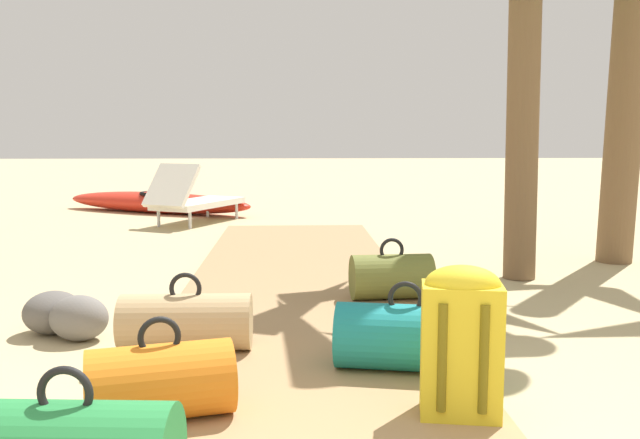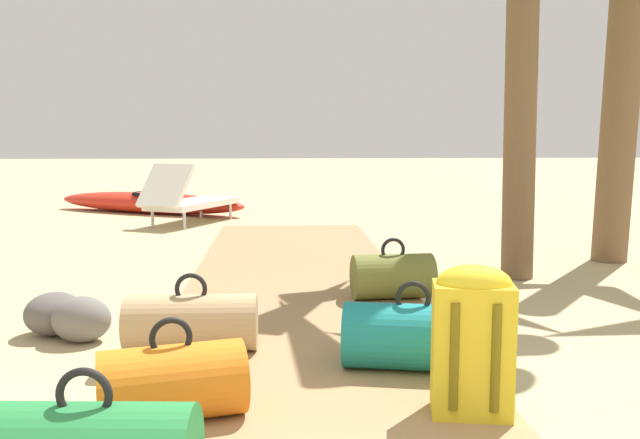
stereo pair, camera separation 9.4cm
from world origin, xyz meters
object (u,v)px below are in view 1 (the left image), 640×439
duffel_bag_orange (161,381)px  kayak (156,202)px  duffel_bag_tan (186,322)px  duffel_bag_olive (391,276)px  duffel_bag_teal (405,337)px  lounge_chair (193,199)px  backpack_yellow (461,337)px

duffel_bag_orange → kayak: (-1.55, 7.78, -0.07)m
duffel_bag_tan → duffel_bag_olive: duffel_bag_olive is taller
duffel_bag_tan → duffel_bag_teal: duffel_bag_teal is taller
duffel_bag_olive → kayak: size_ratio=0.17×
duffel_bag_tan → lounge_chair: size_ratio=0.41×
lounge_chair → duffel_bag_tan: bearing=-82.1°
duffel_bag_teal → kayak: bearing=109.5°
duffel_bag_olive → lounge_chair: (-1.97, 4.53, 0.10)m
duffel_bag_orange → duffel_bag_olive: (1.17, 1.89, 0.00)m
duffel_bag_tan → duffel_bag_teal: bearing=-17.7°
backpack_yellow → duffel_bag_teal: size_ratio=0.87×
duffel_bag_tan → duffel_bag_orange: bearing=-87.8°
duffel_bag_orange → lounge_chair: lounge_chair is taller
duffel_bag_orange → kayak: bearing=101.3°
backpack_yellow → duffel_bag_olive: bearing=89.8°
duffel_bag_tan → duffel_bag_olive: 1.59m
duffel_bag_tan → duffel_bag_orange: duffel_bag_orange is taller
backpack_yellow → duffel_bag_tan: bearing=143.9°
backpack_yellow → duffel_bag_teal: 0.57m
duffel_bag_tan → backpack_yellow: size_ratio=1.11×
duffel_bag_orange → duffel_bag_teal: size_ratio=0.88×
kayak → backpack_yellow: bearing=-70.8°
duffel_bag_tan → duffel_bag_teal: (1.06, -0.34, 0.01)m
duffel_bag_teal → lounge_chair: size_ratio=0.42×
duffel_bag_orange → backpack_yellow: (1.16, -0.02, 0.16)m
duffel_bag_orange → duffel_bag_olive: size_ratio=1.09×
duffel_bag_tan → kayak: size_ratio=0.21×
kayak → duffel_bag_olive: bearing=-65.2°
duffel_bag_orange → lounge_chair: (-0.80, 6.42, 0.10)m
duffel_bag_olive → duffel_bag_teal: bearing=-95.7°
duffel_bag_orange → kayak: size_ratio=0.19×
duffel_bag_orange → lounge_chair: size_ratio=0.37×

